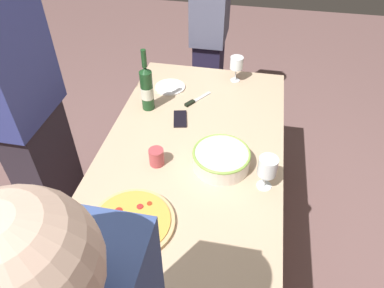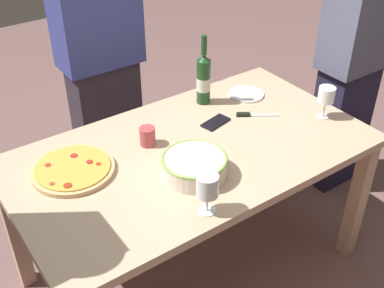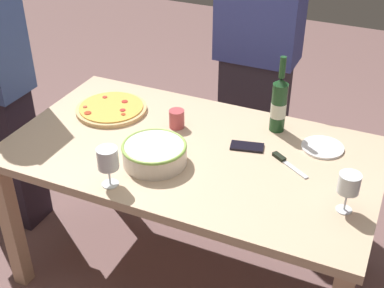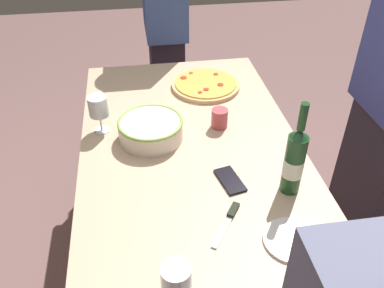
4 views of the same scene
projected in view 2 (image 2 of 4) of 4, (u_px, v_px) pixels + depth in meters
name	position (u px, v px, depth m)	size (l,w,h in m)	color
ground_plane	(192.00, 264.00, 2.58)	(8.00, 8.00, 0.00)	#795754
dining_table	(192.00, 165.00, 2.20)	(1.60, 0.90, 0.75)	#CCAC8A
pizza	(73.00, 169.00, 2.01)	(0.35, 0.35, 0.03)	tan
serving_bowl	(194.00, 165.00, 1.97)	(0.27, 0.27, 0.09)	silver
wine_bottle	(204.00, 79.00, 2.42)	(0.07, 0.07, 0.36)	#1B4420
wine_glass_near_pizza	(207.00, 186.00, 1.75)	(0.08, 0.08, 0.17)	white
wine_glass_by_bottle	(326.00, 96.00, 2.31)	(0.08, 0.08, 0.16)	white
cup_amber	(147.00, 136.00, 2.16)	(0.07, 0.07, 0.09)	#B6454B
side_plate	(246.00, 94.00, 2.55)	(0.18, 0.18, 0.01)	white
cell_phone	(216.00, 122.00, 2.32)	(0.07, 0.14, 0.01)	black
pizza_knife	(251.00, 115.00, 2.38)	(0.18, 0.13, 0.02)	silver
person_host	(353.00, 63.00, 2.74)	(0.38, 0.24, 1.60)	#24203C
person_guest_right	(100.00, 60.00, 2.69)	(0.44, 0.24, 1.67)	#332B35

